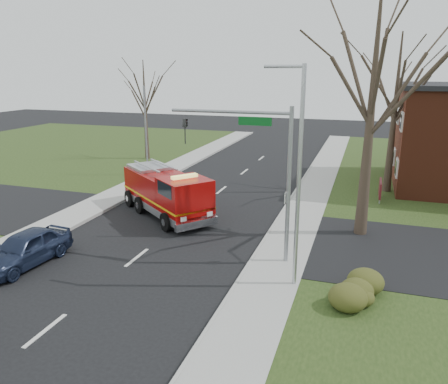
% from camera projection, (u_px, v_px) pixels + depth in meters
% --- Properties ---
extents(ground, '(120.00, 120.00, 0.00)m').
position_uv_depth(ground, '(137.00, 258.00, 19.70)').
color(ground, black).
rests_on(ground, ground).
extents(sidewalk_right, '(2.40, 80.00, 0.15)m').
position_uv_depth(sidewalk_right, '(272.00, 276.00, 17.81)').
color(sidewalk_right, gray).
rests_on(sidewalk_right, ground).
extents(sidewalk_left, '(2.40, 80.00, 0.15)m').
position_uv_depth(sidewalk_left, '(25.00, 240.00, 21.54)').
color(sidewalk_left, gray).
rests_on(sidewalk_left, ground).
extents(health_center_sign, '(0.12, 2.00, 1.40)m').
position_uv_depth(health_center_sign, '(380.00, 189.00, 27.72)').
color(health_center_sign, '#57141B').
rests_on(health_center_sign, ground).
extents(hedge_corner, '(2.80, 2.00, 0.90)m').
position_uv_depth(hedge_corner, '(341.00, 286.00, 15.92)').
color(hedge_corner, '#343A15').
rests_on(hedge_corner, lawn_right).
extents(bare_tree_near, '(6.00, 6.00, 12.00)m').
position_uv_depth(bare_tree_near, '(373.00, 87.00, 20.31)').
color(bare_tree_near, '#32271D').
rests_on(bare_tree_near, ground).
extents(bare_tree_far, '(5.25, 5.25, 10.50)m').
position_uv_depth(bare_tree_far, '(396.00, 97.00, 28.33)').
color(bare_tree_far, '#32271D').
rests_on(bare_tree_far, ground).
extents(bare_tree_left, '(4.50, 4.50, 9.00)m').
position_uv_depth(bare_tree_left, '(145.00, 99.00, 39.48)').
color(bare_tree_left, '#32271D').
rests_on(bare_tree_left, ground).
extents(traffic_signal_mast, '(5.29, 0.18, 6.80)m').
position_uv_depth(traffic_signal_mast, '(259.00, 156.00, 18.22)').
color(traffic_signal_mast, gray).
rests_on(traffic_signal_mast, ground).
extents(streetlight_pole, '(1.48, 0.16, 8.40)m').
position_uv_depth(streetlight_pole, '(298.00, 174.00, 15.85)').
color(streetlight_pole, '#B7BABF').
rests_on(streetlight_pole, ground).
extents(utility_pole_far, '(0.14, 0.14, 7.00)m').
position_uv_depth(utility_pole_far, '(146.00, 132.00, 33.59)').
color(utility_pole_far, gray).
rests_on(utility_pole_far, ground).
extents(fire_engine, '(7.03, 6.31, 2.86)m').
position_uv_depth(fire_engine, '(167.00, 194.00, 25.10)').
color(fire_engine, '#8F0706').
rests_on(fire_engine, ground).
extents(parked_car_maroon, '(2.12, 4.53, 1.50)m').
position_uv_depth(parked_car_maroon, '(25.00, 248.00, 18.82)').
color(parked_car_maroon, '#1D263F').
rests_on(parked_car_maroon, ground).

